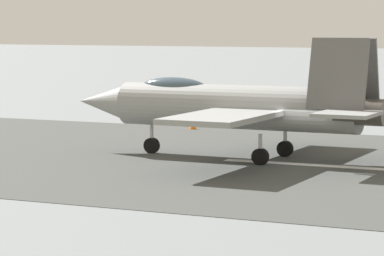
# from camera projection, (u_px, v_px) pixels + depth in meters

# --- Properties ---
(ground_plane) EXTENTS (400.00, 400.00, 0.00)m
(ground_plane) POSITION_uv_depth(u_px,v_px,m) (306.00, 165.00, 45.67)
(ground_plane) COLOR slate
(runway_strip) EXTENTS (240.00, 26.00, 0.02)m
(runway_strip) POSITION_uv_depth(u_px,v_px,m) (306.00, 165.00, 45.66)
(runway_strip) COLOR #434543
(runway_strip) RESTS_ON ground
(fighter_jet) EXTENTS (15.91, 14.41, 5.70)m
(fighter_jet) POSITION_uv_depth(u_px,v_px,m) (236.00, 105.00, 47.64)
(fighter_jet) COLOR #939595
(fighter_jet) RESTS_ON ground
(marker_cone_mid) EXTENTS (0.44, 0.44, 0.55)m
(marker_cone_mid) POSITION_uv_depth(u_px,v_px,m) (193.00, 125.00, 60.84)
(marker_cone_mid) COLOR orange
(marker_cone_mid) RESTS_ON ground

